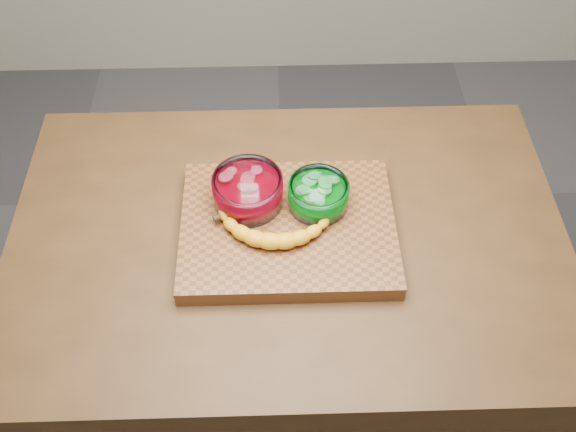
{
  "coord_description": "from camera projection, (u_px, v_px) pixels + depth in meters",
  "views": [
    {
      "loc": [
        -0.02,
        -0.84,
        1.99
      ],
      "look_at": [
        0.0,
        0.0,
        0.96
      ],
      "focal_mm": 40.0,
      "sensor_mm": 36.0,
      "label": 1
    }
  ],
  "objects": [
    {
      "name": "banana",
      "position": [
        273.0,
        227.0,
        1.31
      ],
      "size": [
        0.27,
        0.13,
        0.04
      ],
      "primitive_type": null,
      "color": "#E8A214",
      "rests_on": "cutting_board"
    },
    {
      "name": "bowl_green",
      "position": [
        318.0,
        195.0,
        1.35
      ],
      "size": [
        0.13,
        0.13,
        0.06
      ],
      "color": "white",
      "rests_on": "cutting_board"
    },
    {
      "name": "cutting_board",
      "position": [
        288.0,
        228.0,
        1.36
      ],
      "size": [
        0.45,
        0.35,
        0.04
      ],
      "primitive_type": "cube",
      "color": "brown",
      "rests_on": "counter"
    },
    {
      "name": "bowl_red",
      "position": [
        248.0,
        191.0,
        1.35
      ],
      "size": [
        0.15,
        0.15,
        0.07
      ],
      "color": "white",
      "rests_on": "cutting_board"
    },
    {
      "name": "counter",
      "position": [
        288.0,
        336.0,
        1.72
      ],
      "size": [
        1.2,
        0.8,
        0.9
      ],
      "primitive_type": "cube",
      "color": "#472D15",
      "rests_on": "ground"
    },
    {
      "name": "ground",
      "position": [
        288.0,
        404.0,
        2.07
      ],
      "size": [
        3.5,
        3.5,
        0.0
      ],
      "primitive_type": "plane",
      "color": "#4F4F53",
      "rests_on": "ground"
    }
  ]
}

